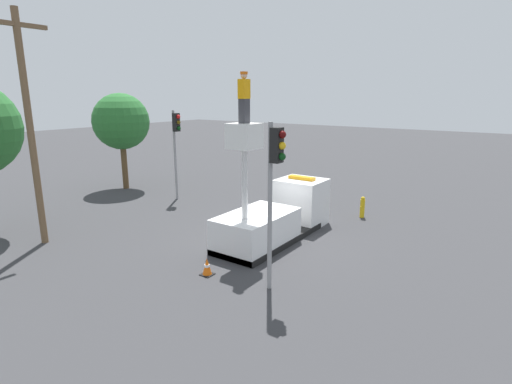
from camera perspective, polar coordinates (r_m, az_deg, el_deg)
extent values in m
plane|color=#38383A|center=(16.67, 1.92, -6.92)|extent=(120.00, 120.00, 0.00)
cube|color=black|center=(16.62, 1.92, -6.53)|extent=(5.33, 2.10, 0.24)
cube|color=white|center=(15.71, 0.09, -5.52)|extent=(3.49, 2.04, 1.39)
cube|color=white|center=(18.52, 6.46, -1.42)|extent=(1.84, 2.04, 2.12)
cube|color=black|center=(19.22, 7.83, 0.40)|extent=(0.03, 1.74, 0.85)
cube|color=orange|center=(18.26, 6.55, 2.01)|extent=(0.36, 1.22, 0.14)
cylinder|color=silver|center=(14.56, -1.62, 1.30)|extent=(0.22, 0.22, 2.71)
cube|color=white|center=(14.29, -1.67, 7.99)|extent=(1.00, 1.00, 0.90)
cube|color=#38383D|center=(14.23, -1.70, 11.48)|extent=(0.34, 0.26, 0.84)
cube|color=#F29E0C|center=(14.22, -1.72, 14.50)|extent=(0.40, 0.26, 0.66)
sphere|color=beige|center=(14.23, -1.73, 16.29)|extent=(0.23, 0.23, 0.23)
cylinder|color=orange|center=(14.23, -1.73, 16.64)|extent=(0.26, 0.26, 0.09)
cylinder|color=gray|center=(11.88, 1.99, -2.45)|extent=(0.14, 0.14, 5.13)
cube|color=black|center=(11.38, 2.96, 6.69)|extent=(0.34, 0.28, 1.00)
sphere|color=#490707|center=(11.25, 3.78, 8.18)|extent=(0.22, 0.22, 0.22)
sphere|color=gold|center=(11.29, 3.76, 6.62)|extent=(0.22, 0.22, 0.22)
sphere|color=#083710|center=(11.33, 3.74, 5.06)|extent=(0.22, 0.22, 0.22)
cylinder|color=gray|center=(23.15, -11.48, 5.12)|extent=(0.14, 0.14, 5.04)
cube|color=black|center=(22.80, -11.33, 9.74)|extent=(0.34, 0.28, 1.00)
sphere|color=red|center=(22.65, -11.04, 10.51)|extent=(0.22, 0.22, 0.22)
sphere|color=#503C07|center=(22.67, -11.01, 9.73)|extent=(0.22, 0.22, 0.22)
sphere|color=#083710|center=(22.69, -10.97, 8.95)|extent=(0.22, 0.22, 0.22)
cylinder|color=gold|center=(20.22, 14.94, -2.30)|extent=(0.22, 0.22, 0.91)
sphere|color=gold|center=(20.09, 15.03, -0.90)|extent=(0.19, 0.19, 0.19)
cylinder|color=gold|center=(20.04, 14.79, -2.16)|extent=(0.12, 0.09, 0.09)
cylinder|color=gold|center=(20.35, 15.13, -1.94)|extent=(0.12, 0.09, 0.09)
cube|color=black|center=(13.75, -6.97, -11.61)|extent=(0.39, 0.39, 0.03)
cone|color=orange|center=(13.63, -7.01, -10.53)|extent=(0.33, 0.33, 0.60)
cylinder|color=white|center=(13.62, -7.01, -10.41)|extent=(0.17, 0.17, 0.08)
cylinder|color=brown|center=(26.86, -18.28, 3.71)|extent=(0.36, 0.36, 3.04)
sphere|color=#286B2D|center=(26.55, -18.72, 9.53)|extent=(3.47, 3.47, 3.47)
cylinder|color=brown|center=(17.68, -29.50, 7.43)|extent=(0.26, 0.26, 8.95)
cube|color=brown|center=(17.80, -31.05, 19.87)|extent=(2.20, 0.16, 0.16)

